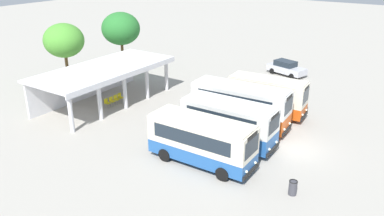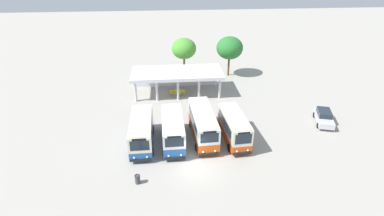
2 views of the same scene
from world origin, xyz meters
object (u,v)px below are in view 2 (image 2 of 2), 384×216
at_px(waiting_chair_middle_seat, 179,92).
at_px(litter_bin_apron, 138,179).
at_px(waiting_chair_end_by_column, 172,92).
at_px(parked_car_flank, 324,117).
at_px(city_bus_fourth_amber, 234,127).
at_px(city_bus_middle_cream, 203,124).
at_px(waiting_chair_second_from_end, 176,92).
at_px(waiting_chair_fourth_seat, 183,92).
at_px(city_bus_nearest_orange, 142,131).
at_px(city_bus_second_in_row, 173,129).

bearing_deg(waiting_chair_middle_seat, litter_bin_apron, -104.27).
bearing_deg(litter_bin_apron, waiting_chair_end_by_column, 79.12).
bearing_deg(parked_car_flank, city_bus_fourth_amber, -166.44).
relative_size(waiting_chair_end_by_column, waiting_chair_middle_seat, 1.00).
distance_m(parked_car_flank, litter_bin_apron, 23.92).
height_order(city_bus_middle_cream, waiting_chair_middle_seat, city_bus_middle_cream).
xyz_separation_m(waiting_chair_end_by_column, waiting_chair_second_from_end, (0.58, -0.03, 0.00)).
xyz_separation_m(waiting_chair_middle_seat, litter_bin_apron, (-4.73, -18.58, -0.07)).
bearing_deg(waiting_chair_middle_seat, city_bus_fourth_amber, -66.17).
relative_size(waiting_chair_end_by_column, waiting_chair_fourth_seat, 1.00).
xyz_separation_m(waiting_chair_fourth_seat, litter_bin_apron, (-5.30, -18.62, -0.07)).
distance_m(city_bus_nearest_orange, waiting_chair_end_by_column, 12.86).
distance_m(city_bus_nearest_orange, city_bus_middle_cream, 6.79).
relative_size(city_bus_middle_cream, waiting_chair_middle_seat, 9.23).
relative_size(waiting_chair_end_by_column, waiting_chair_second_from_end, 1.00).
xyz_separation_m(city_bus_nearest_orange, city_bus_middle_cream, (6.75, 0.72, 0.13)).
xyz_separation_m(city_bus_second_in_row, city_bus_fourth_amber, (6.75, 0.04, -0.03)).
bearing_deg(city_bus_middle_cream, waiting_chair_fourth_seat, 97.43).
height_order(city_bus_second_in_row, waiting_chair_fourth_seat, city_bus_second_in_row).
bearing_deg(city_bus_second_in_row, city_bus_middle_cream, 13.96).
bearing_deg(city_bus_second_in_row, waiting_chair_middle_seat, 84.10).
bearing_deg(parked_car_flank, city_bus_second_in_row, -171.11).
bearing_deg(city_bus_fourth_amber, waiting_chair_middle_seat, 113.83).
relative_size(city_bus_middle_cream, waiting_chair_fourth_seat, 9.23).
height_order(city_bus_middle_cream, waiting_chair_fourth_seat, city_bus_middle_cream).
relative_size(city_bus_second_in_row, city_bus_middle_cream, 0.87).
relative_size(parked_car_flank, litter_bin_apron, 5.22).
bearing_deg(city_bus_second_in_row, litter_bin_apron, -119.20).
xyz_separation_m(city_bus_fourth_amber, waiting_chair_fourth_seat, (-4.89, 12.42, -1.25)).
relative_size(city_bus_nearest_orange, city_bus_second_in_row, 1.04).
bearing_deg(waiting_chair_middle_seat, parked_car_flank, -28.64).
relative_size(waiting_chair_fourth_seat, litter_bin_apron, 0.96).
relative_size(city_bus_nearest_orange, waiting_chair_middle_seat, 8.39).
xyz_separation_m(city_bus_fourth_amber, litter_bin_apron, (-10.19, -6.20, -1.32)).
bearing_deg(city_bus_second_in_row, parked_car_flank, 8.89).
height_order(city_bus_fourth_amber, waiting_chair_second_from_end, city_bus_fourth_amber).
relative_size(waiting_chair_second_from_end, litter_bin_apron, 0.96).
bearing_deg(waiting_chair_fourth_seat, city_bus_second_in_row, -98.49).
relative_size(city_bus_fourth_amber, waiting_chair_end_by_column, 7.79).
relative_size(city_bus_second_in_row, waiting_chair_end_by_column, 8.06).
relative_size(city_bus_nearest_orange, city_bus_fourth_amber, 1.08).
bearing_deg(city_bus_middle_cream, city_bus_fourth_amber, -13.25).
distance_m(city_bus_fourth_amber, waiting_chair_second_from_end, 13.82).
bearing_deg(city_bus_middle_cream, parked_car_flank, 7.75).
bearing_deg(waiting_chair_fourth_seat, litter_bin_apron, -105.89).
bearing_deg(city_bus_second_in_row, waiting_chair_fourth_seat, 81.51).
distance_m(parked_car_flank, waiting_chair_second_from_end, 20.33).
height_order(waiting_chair_middle_seat, waiting_chair_fourth_seat, same).
bearing_deg(parked_car_flank, waiting_chair_middle_seat, 151.36).
relative_size(city_bus_nearest_orange, city_bus_middle_cream, 0.91).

